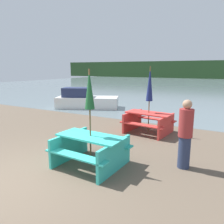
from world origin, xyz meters
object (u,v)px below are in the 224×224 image
(umbrella_navy, at_px, (150,84))
(picnic_table_teal, at_px, (91,147))
(boat, at_px, (85,100))
(person, at_px, (185,134))
(umbrella_darkgreen, at_px, (89,91))
(picnic_table_red, at_px, (149,121))

(umbrella_navy, bearing_deg, picnic_table_teal, -94.78)
(boat, height_order, person, person)
(boat, distance_m, person, 8.71)
(picnic_table_teal, relative_size, umbrella_darkgreen, 0.73)
(umbrella_darkgreen, relative_size, person, 1.42)
(umbrella_darkgreen, distance_m, boat, 8.11)
(person, bearing_deg, picnic_table_teal, -154.21)
(picnic_table_red, distance_m, boat, 5.93)
(umbrella_navy, relative_size, umbrella_darkgreen, 1.04)
(picnic_table_red, height_order, boat, boat)
(picnic_table_red, distance_m, umbrella_navy, 1.33)
(picnic_table_red, distance_m, umbrella_darkgreen, 3.62)
(picnic_table_teal, bearing_deg, boat, 126.82)
(picnic_table_red, xyz_separation_m, person, (1.73, -2.36, 0.38))
(picnic_table_red, bearing_deg, umbrella_darkgreen, -94.78)
(umbrella_navy, distance_m, umbrella_darkgreen, 3.34)
(umbrella_navy, distance_m, person, 3.08)
(picnic_table_teal, relative_size, person, 1.03)
(picnic_table_teal, height_order, picnic_table_red, picnic_table_teal)
(boat, xyz_separation_m, person, (6.80, -5.43, 0.38))
(picnic_table_red, relative_size, umbrella_darkgreen, 0.77)
(picnic_table_teal, xyz_separation_m, person, (2.01, 0.97, 0.37))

